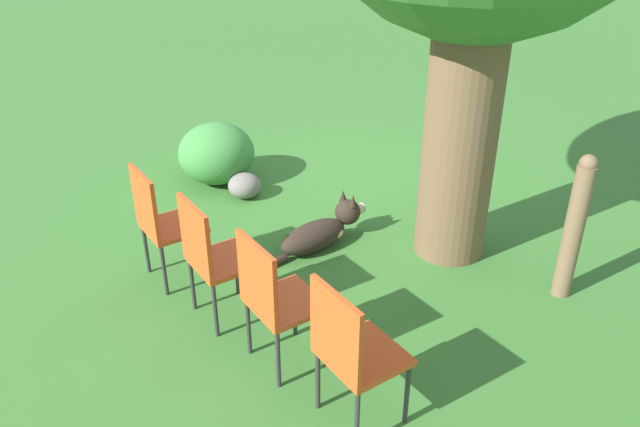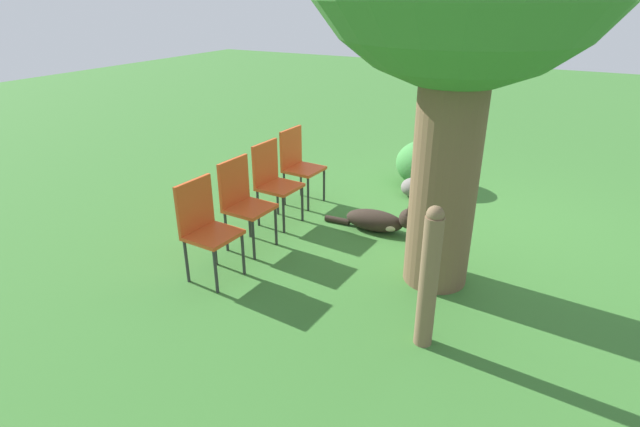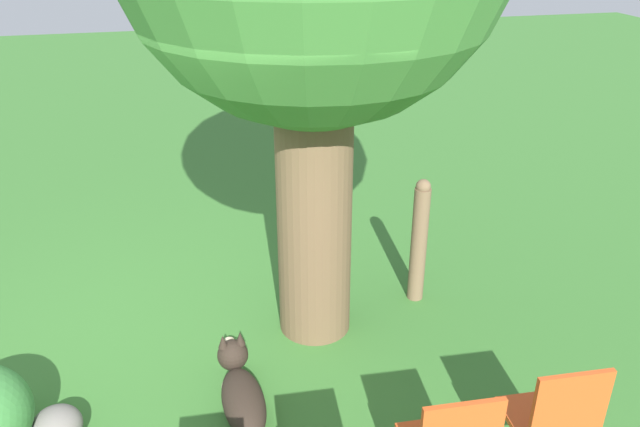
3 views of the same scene
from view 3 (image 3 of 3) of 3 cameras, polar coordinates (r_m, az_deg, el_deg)
The scene contains 5 objects.
ground_plane at distance 5.33m, azimuth -10.85°, elevation -10.86°, with size 30.00×30.00×0.00m, color #38702D.
dog at distance 4.55m, azimuth -7.27°, elevation -15.80°, with size 1.19×0.33×0.41m.
fence_post at distance 5.46m, azimuth 9.02°, elevation -2.44°, with size 0.14×0.14×1.16m.
red_chair_3 at distance 3.98m, azimuth 20.63°, elevation -17.10°, with size 0.44×0.46×0.95m.
garden_rock at distance 4.63m, azimuth -22.96°, elevation -17.50°, with size 0.33×0.33×0.25m.
Camera 3 is at (4.29, 0.00, 3.16)m, focal length 35.00 mm.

